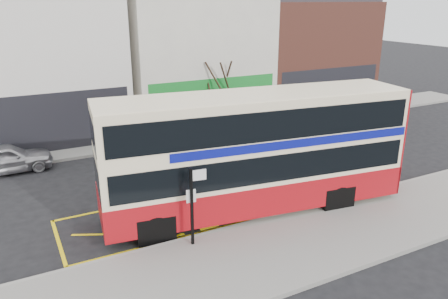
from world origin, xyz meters
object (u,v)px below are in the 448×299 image
double_decker_bus (256,151)px  street_tree_right (217,70)px  car_white (319,116)px  bus_stop_post (193,198)px  car_silver (6,158)px  car_grey (191,134)px

double_decker_bus → street_tree_right: bearing=78.5°
car_white → street_tree_right: size_ratio=0.89×
bus_stop_post → double_decker_bus: bearing=31.8°
car_silver → car_grey: bearing=-93.1°
bus_stop_post → street_tree_right: (6.79, 11.92, 1.93)m
car_white → car_grey: bearing=83.2°
street_tree_right → car_silver: bearing=-171.0°
car_grey → bus_stop_post: bearing=169.9°
car_silver → car_grey: (9.17, -0.41, -0.00)m
bus_stop_post → street_tree_right: 13.85m
car_grey → car_white: bearing=-78.7°
double_decker_bus → car_grey: size_ratio=2.79×
car_grey → car_white: car_white is taller
bus_stop_post → street_tree_right: size_ratio=0.49×
car_grey → double_decker_bus: bearing=-173.4°
double_decker_bus → car_grey: 8.43m
car_white → street_tree_right: bearing=61.9°
double_decker_bus → car_silver: bearing=141.5°
car_silver → car_grey: car_silver is taller
bus_stop_post → car_white: bearing=44.2°
double_decker_bus → car_silver: double_decker_bus is taller
double_decker_bus → bus_stop_post: bearing=-148.4°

